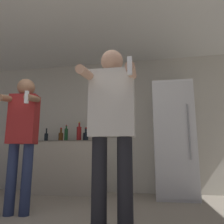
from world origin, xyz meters
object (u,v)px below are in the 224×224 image
object	(u,v)px
bottle_red_label	(66,134)
bottle_short_whiskey	(86,136)
bottle_tall_gin	(61,136)
person_man_side	(22,131)
person_woman_foreground	(112,122)
refrigerator	(173,139)
bottle_brown_liquor	(79,133)
bottle_dark_rum	(46,137)

from	to	relation	value
bottle_red_label	bottle_short_whiskey	bearing A→B (deg)	0.00
bottle_tall_gin	person_man_side	distance (m)	1.45
bottle_red_label	person_man_side	xyz separation A→B (m)	(0.02, -1.44, -0.09)
bottle_red_label	person_woman_foreground	world-z (taller)	person_woman_foreground
refrigerator	person_man_side	size ratio (longest dim) A/B	1.15
bottle_brown_liquor	bottle_red_label	distance (m)	0.25
refrigerator	bottle_dark_rum	size ratio (longest dim) A/B	7.42
bottle_tall_gin	person_man_side	bearing A→B (deg)	-85.02
bottle_brown_liquor	person_woman_foreground	size ratio (longest dim) A/B	0.21
bottle_dark_rum	bottle_short_whiskey	distance (m)	0.78
refrigerator	person_man_side	xyz separation A→B (m)	(-1.90, -1.40, 0.03)
bottle_tall_gin	bottle_brown_liquor	distance (m)	0.36
bottle_tall_gin	bottle_brown_liquor	world-z (taller)	bottle_brown_liquor
refrigerator	bottle_red_label	xyz separation A→B (m)	(-1.92, 0.04, 0.12)
refrigerator	bottle_brown_liquor	xyz separation A→B (m)	(-1.67, 0.04, 0.14)
bottle_short_whiskey	bottle_brown_liquor	world-z (taller)	bottle_brown_liquor
bottle_red_label	person_woman_foreground	distance (m)	2.27
refrigerator	bottle_dark_rum	world-z (taller)	refrigerator
bottle_brown_liquor	person_man_side	world-z (taller)	person_man_side
refrigerator	bottle_dark_rum	bearing A→B (deg)	178.98
bottle_short_whiskey	bottle_red_label	bearing A→B (deg)	180.00
bottle_red_label	person_man_side	distance (m)	1.44
bottle_dark_rum	bottle_brown_liquor	size ratio (longest dim) A/B	0.71
bottle_short_whiskey	bottle_dark_rum	bearing A→B (deg)	180.00
person_man_side	bottle_red_label	bearing A→B (deg)	90.87
bottle_dark_rum	bottle_red_label	size ratio (longest dim) A/B	0.82
refrigerator	bottle_brown_liquor	distance (m)	1.68
bottle_tall_gin	bottle_red_label	distance (m)	0.11
bottle_brown_liquor	refrigerator	bearing A→B (deg)	-1.42
bottle_dark_rum	person_man_side	xyz separation A→B (m)	(0.42, -1.44, -0.05)
refrigerator	bottle_brown_liquor	bearing A→B (deg)	178.58
person_man_side	refrigerator	bearing A→B (deg)	36.33
bottle_tall_gin	bottle_red_label	xyz separation A→B (m)	(0.10, 0.00, 0.03)
bottle_red_label	person_man_side	size ratio (longest dim) A/B	0.19
bottle_brown_liquor	person_man_side	distance (m)	1.46
bottle_dark_rum	bottle_red_label	world-z (taller)	bottle_red_label
person_woman_foreground	bottle_brown_liquor	bearing A→B (deg)	116.75
bottle_short_whiskey	bottle_brown_liquor	distance (m)	0.14
refrigerator	person_man_side	bearing A→B (deg)	-143.67
refrigerator	bottle_tall_gin	distance (m)	2.03
bottle_tall_gin	bottle_red_label	world-z (taller)	bottle_red_label
refrigerator	bottle_short_whiskey	size ratio (longest dim) A/B	7.43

